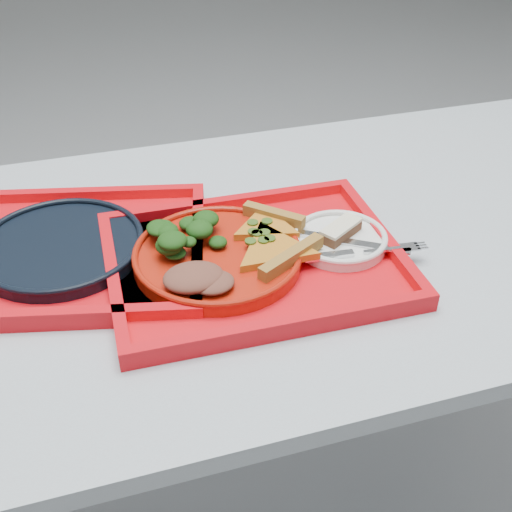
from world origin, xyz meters
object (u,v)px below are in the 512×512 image
at_px(tray_far, 63,255).
at_px(dessert_bar, 341,230).
at_px(navy_plate, 61,248).
at_px(tray_main, 254,263).
at_px(dinner_plate, 218,258).

height_order(tray_far, dessert_bar, dessert_bar).
distance_m(tray_far, navy_plate, 0.01).
xyz_separation_m(tray_far, dessert_bar, (0.43, -0.11, 0.03)).
distance_m(tray_main, tray_far, 0.31).
xyz_separation_m(tray_main, navy_plate, (-0.29, 0.11, 0.01)).
height_order(dinner_plate, dessert_bar, dessert_bar).
distance_m(tray_main, navy_plate, 0.31).
bearing_deg(tray_main, tray_far, 160.27).
relative_size(tray_main, dinner_plate, 1.73).
bearing_deg(dessert_bar, tray_far, 134.07).
height_order(tray_far, navy_plate, navy_plate).
height_order(tray_main, tray_far, same).
height_order(dinner_plate, navy_plate, dinner_plate).
bearing_deg(dinner_plate, tray_far, 156.49).
xyz_separation_m(tray_far, navy_plate, (0.00, 0.00, 0.01)).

